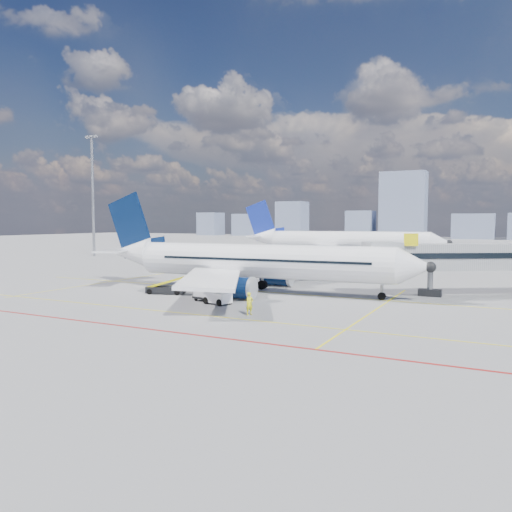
{
  "coord_description": "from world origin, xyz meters",
  "views": [
    {
      "loc": [
        23.82,
        -39.03,
        7.47
      ],
      "look_at": [
        1.41,
        5.17,
        4.0
      ],
      "focal_mm": 35.0,
      "sensor_mm": 36.0,
      "label": 1
    }
  ],
  "objects_px": {
    "baggage_tug": "(217,295)",
    "cargo_dolly": "(212,290)",
    "ramp_worker": "(250,304)",
    "second_aircraft": "(340,242)",
    "main_aircraft": "(248,261)",
    "belt_loader": "(167,288)"
  },
  "relations": [
    {
      "from": "baggage_tug",
      "to": "ramp_worker",
      "type": "height_order",
      "value": "ramp_worker"
    },
    {
      "from": "main_aircraft",
      "to": "second_aircraft",
      "type": "distance_m",
      "value": 54.99
    },
    {
      "from": "main_aircraft",
      "to": "belt_loader",
      "type": "xyz_separation_m",
      "value": [
        -6.67,
        -5.14,
        -2.63
      ]
    },
    {
      "from": "second_aircraft",
      "to": "main_aircraft",
      "type": "bearing_deg",
      "value": -87.76
    },
    {
      "from": "main_aircraft",
      "to": "cargo_dolly",
      "type": "distance_m",
      "value": 7.46
    },
    {
      "from": "second_aircraft",
      "to": "ramp_worker",
      "type": "distance_m",
      "value": 67.37
    },
    {
      "from": "main_aircraft",
      "to": "cargo_dolly",
      "type": "height_order",
      "value": "main_aircraft"
    },
    {
      "from": "baggage_tug",
      "to": "cargo_dolly",
      "type": "xyz_separation_m",
      "value": [
        -1.13,
        1.03,
        0.27
      ]
    },
    {
      "from": "baggage_tug",
      "to": "ramp_worker",
      "type": "relative_size",
      "value": 1.51
    },
    {
      "from": "ramp_worker",
      "to": "baggage_tug",
      "type": "bearing_deg",
      "value": 82.62
    },
    {
      "from": "baggage_tug",
      "to": "second_aircraft",
      "type": "bearing_deg",
      "value": 113.04
    },
    {
      "from": "second_aircraft",
      "to": "baggage_tug",
      "type": "relative_size",
      "value": 15.79
    },
    {
      "from": "main_aircraft",
      "to": "cargo_dolly",
      "type": "bearing_deg",
      "value": -92.97
    },
    {
      "from": "cargo_dolly",
      "to": "belt_loader",
      "type": "distance_m",
      "value": 7.01
    },
    {
      "from": "main_aircraft",
      "to": "belt_loader",
      "type": "relative_size",
      "value": 6.49
    },
    {
      "from": "belt_loader",
      "to": "ramp_worker",
      "type": "height_order",
      "value": "belt_loader"
    },
    {
      "from": "cargo_dolly",
      "to": "ramp_worker",
      "type": "xyz_separation_m",
      "value": [
        6.2,
        -4.32,
        -0.18
      ]
    },
    {
      "from": "cargo_dolly",
      "to": "second_aircraft",
      "type": "bearing_deg",
      "value": 107.22
    },
    {
      "from": "ramp_worker",
      "to": "cargo_dolly",
      "type": "bearing_deg",
      "value": 80.78
    },
    {
      "from": "cargo_dolly",
      "to": "belt_loader",
      "type": "bearing_deg",
      "value": 173.99
    },
    {
      "from": "second_aircraft",
      "to": "baggage_tug",
      "type": "bearing_deg",
      "value": -87.67
    },
    {
      "from": "cargo_dolly",
      "to": "ramp_worker",
      "type": "relative_size",
      "value": 2.13
    }
  ]
}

